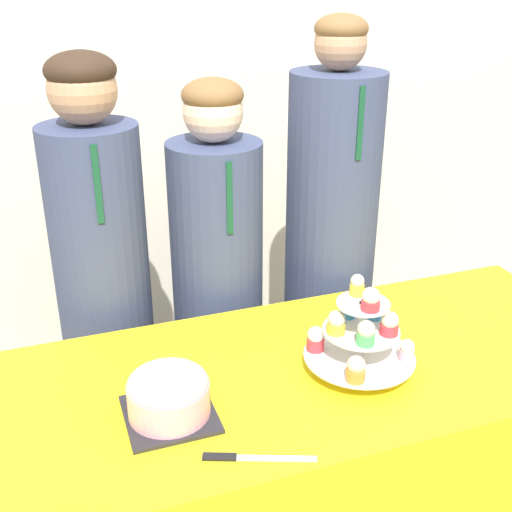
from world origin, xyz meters
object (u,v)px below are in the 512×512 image
Objects in this scene: round_cake at (168,393)px; student_1 at (218,303)px; student_0 at (106,307)px; student_2 at (329,266)px; cupcake_stand at (360,332)px; cake_knife at (240,458)px.

student_1 is (0.31, 0.65, -0.15)m from round_cake.
student_0 is (-0.06, 0.65, -0.10)m from round_cake.
round_cake is 0.14× the size of student_1.
student_0 is at bearing 95.56° from round_cake.
student_0 is 0.37m from student_1.
student_2 reaches higher than student_1.
student_2 is (0.41, 0.00, 0.07)m from student_1.
student_0 is at bearing 180.00° from student_1.
round_cake is at bearing -177.14° from cupcake_stand.
student_2 is (0.78, 0.00, 0.02)m from student_0.
student_2 is at bearing 74.90° from cake_knife.
student_2 reaches higher than round_cake.
cupcake_stand is 0.20× the size of student_1.
cake_knife is at bearing -103.32° from student_1.
student_1 is (-0.19, 0.62, -0.20)m from cupcake_stand.
student_0 is at bearing 122.55° from cake_knife.
student_1 is at bearing 64.69° from round_cake.
student_2 reaches higher than cake_knife.
cake_knife is at bearing -151.47° from cupcake_stand.
round_cake is 0.97m from student_2.
round_cake is 0.13× the size of student_2.
cupcake_stand is at bearing 2.86° from round_cake.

